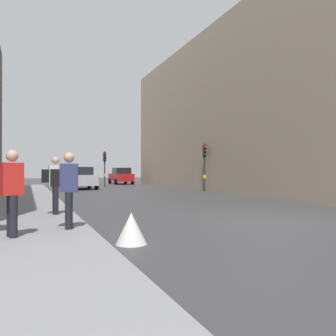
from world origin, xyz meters
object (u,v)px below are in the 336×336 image
at_px(traffic_light_far_median, 105,162).
at_px(traffic_light_mid_street, 205,158).
at_px(car_red_sedan, 121,176).
at_px(pedestrian_with_black_backpack, 54,182).
at_px(pedestrian_with_grey_backpack, 67,185).
at_px(pedestrian_in_red_jacket, 12,189).
at_px(warning_sign_triangle, 131,228).
at_px(car_silver_hatchback, 81,178).
at_px(car_white_compact, 76,177).

relative_size(traffic_light_far_median, traffic_light_mid_street, 0.96).
bearing_deg(car_red_sedan, pedestrian_with_black_backpack, -108.74).
height_order(traffic_light_mid_street, pedestrian_with_grey_backpack, traffic_light_mid_street).
bearing_deg(traffic_light_mid_street, traffic_light_far_median, 115.85).
relative_size(traffic_light_mid_street, pedestrian_in_red_jacket, 1.92).
distance_m(car_red_sedan, pedestrian_with_black_backpack, 27.03).
bearing_deg(pedestrian_with_black_backpack, warning_sign_triangle, -74.47).
bearing_deg(pedestrian_with_grey_backpack, pedestrian_in_red_jacket, -151.35).
xyz_separation_m(traffic_light_far_median, traffic_light_mid_street, (4.97, -10.26, 0.10)).
xyz_separation_m(traffic_light_mid_street, pedestrian_in_red_jacket, (-11.95, -14.15, -1.21)).
bearing_deg(warning_sign_triangle, car_silver_hatchback, 84.50).
xyz_separation_m(traffic_light_far_median, car_white_compact, (-2.24, 2.95, -1.37)).
bearing_deg(pedestrian_with_black_backpack, pedestrian_with_grey_backpack, -88.26).
height_order(traffic_light_far_median, car_silver_hatchback, traffic_light_far_median).
xyz_separation_m(car_silver_hatchback, car_red_sedan, (5.39, 8.32, 0.00)).
relative_size(car_white_compact, warning_sign_triangle, 6.52).
height_order(pedestrian_with_grey_backpack, pedestrian_in_red_jacket, same).
bearing_deg(traffic_light_mid_street, pedestrian_in_red_jacket, -130.17).
xyz_separation_m(pedestrian_in_red_jacket, warning_sign_triangle, (2.26, -0.85, -0.81)).
xyz_separation_m(traffic_light_far_median, pedestrian_with_grey_backpack, (-5.83, -23.79, -1.08)).
distance_m(traffic_light_mid_street, pedestrian_with_black_backpack, 15.27).
relative_size(pedestrian_with_black_backpack, pedestrian_in_red_jacket, 1.00).
bearing_deg(warning_sign_triangle, traffic_light_mid_street, 57.15).
bearing_deg(warning_sign_triangle, pedestrian_in_red_jacket, 159.48).
distance_m(traffic_light_far_median, warning_sign_triangle, 25.77).
bearing_deg(pedestrian_with_black_backpack, car_silver_hatchback, 79.21).
bearing_deg(traffic_light_mid_street, car_red_sedan, 98.40).
relative_size(car_silver_hatchback, pedestrian_with_black_backpack, 2.41).
height_order(car_red_sedan, pedestrian_with_black_backpack, pedestrian_with_black_backpack).
bearing_deg(car_red_sedan, warning_sign_triangle, -104.01).
distance_m(car_silver_hatchback, pedestrian_with_grey_backpack, 20.42).
bearing_deg(car_silver_hatchback, traffic_light_mid_street, -41.13).
bearing_deg(car_silver_hatchback, traffic_light_far_median, 54.05).
bearing_deg(traffic_light_far_median, pedestrian_with_grey_backpack, -103.78).
relative_size(traffic_light_far_median, car_white_compact, 0.77).
xyz_separation_m(car_white_compact, pedestrian_with_grey_backpack, (-3.60, -26.74, 0.29)).
distance_m(car_red_sedan, warning_sign_triangle, 30.87).
height_order(car_silver_hatchback, pedestrian_with_black_backpack, pedestrian_with_black_backpack).
bearing_deg(car_white_compact, pedestrian_with_black_backpack, -98.78).
bearing_deg(pedestrian_in_red_jacket, car_red_sedan, 71.50).
distance_m(traffic_light_far_median, pedestrian_in_red_jacket, 25.41).
xyz_separation_m(car_silver_hatchback, warning_sign_triangle, (-2.08, -21.63, -0.55)).
distance_m(traffic_light_mid_street, pedestrian_in_red_jacket, 18.56).
distance_m(car_white_compact, pedestrian_with_black_backpack, 24.14).
relative_size(traffic_light_mid_street, pedestrian_with_grey_backpack, 1.92).
bearing_deg(traffic_light_mid_street, car_white_compact, 118.61).
xyz_separation_m(car_silver_hatchback, pedestrian_with_grey_backpack, (-3.20, -20.16, 0.29)).
distance_m(car_silver_hatchback, pedestrian_with_black_backpack, 17.59).
height_order(car_white_compact, pedestrian_with_grey_backpack, pedestrian_with_grey_backpack).
distance_m(traffic_light_far_median, car_white_compact, 3.95).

